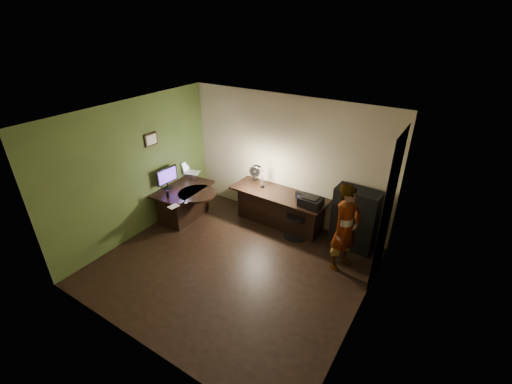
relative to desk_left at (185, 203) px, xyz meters
The scene contains 27 objects.
floor 2.02m from the desk_left, 23.11° to the right, with size 4.50×4.00×0.01m, color black.
ceiling 3.07m from the desk_left, 23.11° to the right, with size 4.50×4.00×0.01m, color silver.
wall_back 2.41m from the desk_left, 33.78° to the left, with size 4.50×0.01×2.70m, color tan.
wall_front 3.48m from the desk_left, 56.70° to the right, with size 4.50×0.01×2.70m, color tan.
wall_left 1.33m from the desk_left, 118.56° to the right, with size 0.01×4.00×2.70m, color tan.
wall_right 4.27m from the desk_left, 10.82° to the right, with size 0.01×4.00×2.70m, color tan.
green_wall_overlay 1.32m from the desk_left, 117.70° to the right, with size 0.00×4.00×2.70m, color #465D28.
arched_doorway 4.19m from the desk_left, ahead, with size 0.01×0.90×2.60m, color black.
french_door 4.33m from the desk_left, 18.12° to the right, with size 0.02×0.92×2.10m, color white.
framed_picture 1.57m from the desk_left, 139.70° to the right, with size 0.04×0.30×0.25m, color black.
desk_left is the anchor object (origin of this frame).
desk_right 2.05m from the desk_left, 24.45° to the left, with size 2.05×0.72×0.77m, color black.
cabinet 3.59m from the desk_left, 15.68° to the left, with size 0.82×0.41×1.22m, color black.
laptop_stand 0.75m from the desk_left, 116.24° to the left, with size 0.24×0.20×0.10m, color silver.
laptop 0.84m from the desk_left, 112.90° to the left, with size 0.35×0.33×0.24m, color silver.
monitor 0.62m from the desk_left, 151.38° to the right, with size 0.10×0.52×0.34m, color black.
mouse 0.76m from the desk_left, 41.82° to the right, with size 0.05×0.08×0.03m, color silver.
phone 0.47m from the desk_left, 98.90° to the right, with size 0.07×0.13×0.01m, color black.
pen 0.47m from the desk_left, 52.49° to the right, with size 0.01×0.13×0.01m, color black.
speaker 0.64m from the desk_left, 86.11° to the right, with size 0.06×0.06×0.17m, color black.
notepad 0.84m from the desk_left, 60.60° to the right, with size 0.14×0.20×0.01m, color silver.
desk_fan 1.69m from the desk_left, 44.69° to the left, with size 0.20×0.11×0.31m, color black.
headphones 2.56m from the desk_left, 18.83° to the left, with size 0.18×0.08×0.09m, color #1B1A98.
printer 2.78m from the desk_left, 15.12° to the left, with size 0.43×0.33×0.19m, color black.
desk_lamp 1.84m from the desk_left, 30.75° to the left, with size 0.15×0.28×0.61m, color black.
office_chair 2.48m from the desk_left, 16.18° to the left, with size 0.50×0.50×0.89m, color black.
person 3.52m from the desk_left, ahead, with size 0.58×0.39×1.62m, color #D8A88C.
Camera 1 is at (2.96, -3.86, 4.08)m, focal length 24.00 mm.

